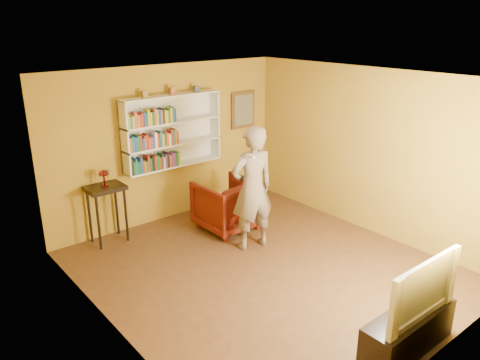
% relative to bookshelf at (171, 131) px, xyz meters
% --- Properties ---
extents(room_shell, '(5.30, 5.80, 2.88)m').
position_rel_bookshelf_xyz_m(room_shell, '(0.00, -2.41, -0.58)').
color(room_shell, '#4C2F18').
rests_on(room_shell, ground).
extents(bookshelf, '(1.80, 0.29, 1.23)m').
position_rel_bookshelf_xyz_m(bookshelf, '(0.00, 0.00, 0.00)').
color(bookshelf, white).
rests_on(bookshelf, room_shell).
extents(books_row_lower, '(0.92, 0.19, 0.27)m').
position_rel_bookshelf_xyz_m(books_row_lower, '(-0.40, -0.11, -0.46)').
color(books_row_lower, black).
rests_on(books_row_lower, bookshelf).
extents(books_row_middle, '(0.90, 0.19, 0.26)m').
position_rel_bookshelf_xyz_m(books_row_middle, '(-0.41, -0.10, -0.08)').
color(books_row_middle, '#BE4E26').
rests_on(books_row_middle, bookshelf).
extents(books_row_upper, '(0.87, 0.18, 0.27)m').
position_rel_bookshelf_xyz_m(books_row_upper, '(-0.41, -0.11, 0.30)').
color(books_row_upper, gold).
rests_on(books_row_upper, bookshelf).
extents(ornament_left, '(0.08, 0.08, 0.11)m').
position_rel_bookshelf_xyz_m(ornament_left, '(-0.48, -0.06, 0.67)').
color(ornament_left, olive).
rests_on(ornament_left, bookshelf).
extents(ornament_centre, '(0.09, 0.09, 0.12)m').
position_rel_bookshelf_xyz_m(ornament_centre, '(0.03, -0.06, 0.68)').
color(ornament_centre, '#AC5A39').
rests_on(ornament_centre, bookshelf).
extents(ornament_right, '(0.08, 0.08, 0.10)m').
position_rel_bookshelf_xyz_m(ornament_right, '(0.50, -0.06, 0.67)').
color(ornament_right, '#414D6D').
rests_on(ornament_right, bookshelf).
extents(framed_painting, '(0.55, 0.05, 0.70)m').
position_rel_bookshelf_xyz_m(framed_painting, '(1.65, 0.05, 0.16)').
color(framed_painting, brown).
rests_on(framed_painting, room_shell).
extents(console_table, '(0.58, 0.44, 0.94)m').
position_rel_bookshelf_xyz_m(console_table, '(-1.32, -0.16, -0.81)').
color(console_table, black).
rests_on(console_table, ground).
extents(ruby_lustre, '(0.16, 0.16, 0.26)m').
position_rel_bookshelf_xyz_m(ruby_lustre, '(-1.32, -0.16, -0.46)').
color(ruby_lustre, maroon).
rests_on(ruby_lustre, console_table).
extents(armchair, '(0.93, 0.96, 0.86)m').
position_rel_bookshelf_xyz_m(armchair, '(0.44, -0.97, -1.17)').
color(armchair, '#460905').
rests_on(armchair, ground).
extents(person, '(0.78, 0.59, 1.94)m').
position_rel_bookshelf_xyz_m(person, '(0.32, -1.76, -0.62)').
color(person, '#716353').
rests_on(person, ground).
extents(game_remote, '(0.04, 0.15, 0.04)m').
position_rel_bookshelf_xyz_m(game_remote, '(0.01, -2.06, 0.01)').
color(game_remote, white).
rests_on(game_remote, person).
extents(tv_cabinet, '(1.27, 0.38, 0.45)m').
position_rel_bookshelf_xyz_m(tv_cabinet, '(0.02, -4.66, -1.37)').
color(tv_cabinet, black).
rests_on(tv_cabinet, ground).
extents(television, '(1.17, 0.17, 0.67)m').
position_rel_bookshelf_xyz_m(television, '(0.02, -4.66, -0.81)').
color(television, black).
rests_on(television, tv_cabinet).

